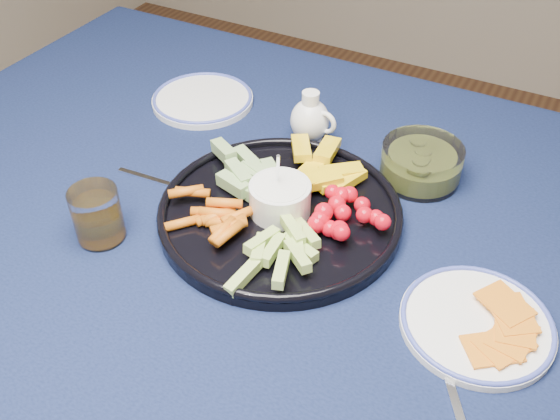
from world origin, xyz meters
The scene contains 9 objects.
dining_table centered at (0.00, 0.00, 0.66)m, with size 1.67×1.07×0.75m.
crudite_platter centered at (-0.10, 0.02, 0.77)m, with size 0.37×0.37×0.12m.
creamer_pitcher centered at (-0.15, 0.23, 0.79)m, with size 0.09×0.07×0.10m.
pickle_bowl centered at (0.06, 0.21, 0.77)m, with size 0.13×0.13×0.06m.
cheese_plate centered at (0.22, -0.05, 0.76)m, with size 0.19×0.19×0.02m.
juice_tumbler centered at (-0.31, -0.14, 0.78)m, with size 0.07×0.07×0.08m.
fork_left centered at (-0.30, 0.00, 0.75)m, with size 0.15×0.02×0.00m.
fork_right centered at (0.24, -0.18, 0.75)m, with size 0.10×0.16×0.00m.
side_plate_extra centered at (-0.39, 0.24, 0.75)m, with size 0.19×0.19×0.02m.
Camera 1 is at (0.24, -0.61, 1.38)m, focal length 40.00 mm.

